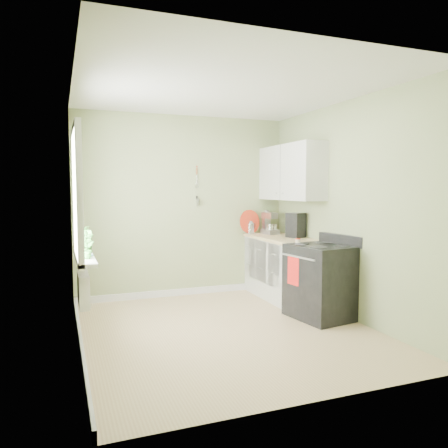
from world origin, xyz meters
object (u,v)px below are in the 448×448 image
object	(u,v)px
stove	(321,281)
coffee_maker	(296,226)
stand_mixer	(269,224)
kettle	(250,227)

from	to	relation	value
stove	coffee_maker	size ratio (longest dim) A/B	2.92
stand_mixer	kettle	world-z (taller)	stand_mixer
stove	coffee_maker	distance (m)	1.12
stove	stand_mixer	distance (m)	1.63
stove	stand_mixer	world-z (taller)	stand_mixer
kettle	coffee_maker	size ratio (longest dim) A/B	0.56
kettle	coffee_maker	world-z (taller)	coffee_maker
stove	stand_mixer	bearing A→B (deg)	88.54
stove	kettle	bearing A→B (deg)	97.35
stand_mixer	coffee_maker	distance (m)	0.60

